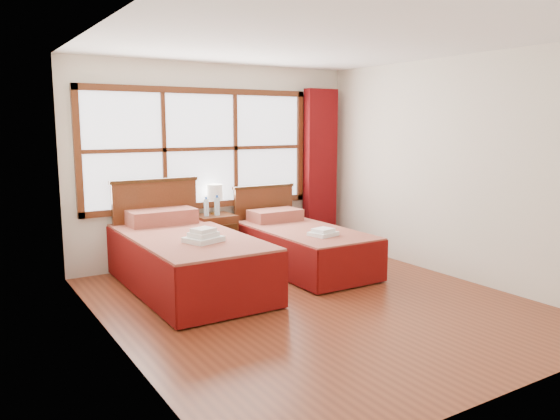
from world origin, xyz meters
TOP-DOWN VIEW (x-y plane):
  - floor at (0.00, 0.00)m, footprint 4.50×4.50m
  - ceiling at (0.00, 0.00)m, footprint 4.50×4.50m
  - wall_back at (0.00, 2.25)m, footprint 4.00×0.00m
  - wall_left at (-2.00, 0.00)m, footprint 0.00×4.50m
  - wall_right at (2.00, 0.00)m, footprint 0.00×4.50m
  - window at (-0.25, 2.21)m, footprint 3.16×0.06m
  - curtain at (1.60, 2.11)m, footprint 0.50×0.16m
  - bed_left at (-0.91, 1.20)m, footprint 1.18×2.29m
  - bed_right at (0.65, 1.20)m, footprint 1.01×2.03m
  - nightstand at (-0.17, 1.99)m, footprint 0.49×0.48m
  - towels_left at (-0.89, 0.72)m, footprint 0.42×0.39m
  - towels_right at (0.61, 0.68)m, footprint 0.34×0.31m
  - lamp at (-0.13, 2.05)m, footprint 0.20×0.20m
  - bottle_near at (-0.30, 1.96)m, footprint 0.07×0.07m
  - bottle_far at (-0.15, 1.95)m, footprint 0.07×0.07m

SIDE VIEW (x-z plane):
  - floor at x=0.00m, z-range 0.00..0.00m
  - bed_right at x=0.65m, z-range -0.19..0.79m
  - nightstand at x=-0.17m, z-range 0.00..0.65m
  - bed_left at x=-0.91m, z-range -0.23..0.93m
  - towels_right at x=0.61m, z-range 0.52..0.60m
  - towels_left at x=-0.89m, z-range 0.60..0.74m
  - bottle_near at x=-0.30m, z-range 0.64..0.89m
  - bottle_far at x=-0.15m, z-range 0.64..0.90m
  - lamp at x=-0.13m, z-range 0.73..1.12m
  - curtain at x=1.60m, z-range 0.02..2.32m
  - wall_back at x=0.00m, z-range -0.70..3.30m
  - wall_left at x=-2.00m, z-range -0.95..3.55m
  - wall_right at x=2.00m, z-range -0.95..3.55m
  - window at x=-0.25m, z-range 0.72..2.28m
  - ceiling at x=0.00m, z-range 2.60..2.60m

